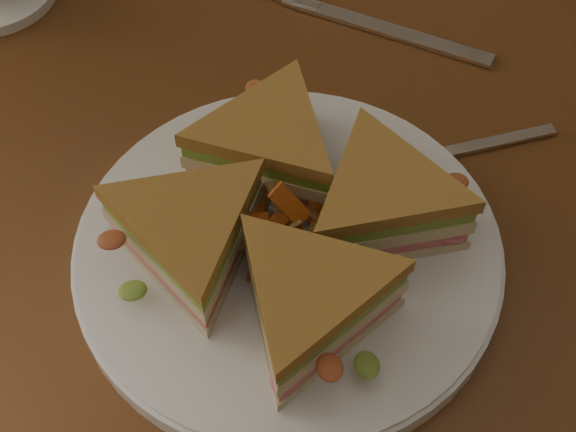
% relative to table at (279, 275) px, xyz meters
% --- Properties ---
extents(table, '(1.20, 0.80, 0.75)m').
position_rel_table_xyz_m(table, '(0.00, 0.00, 0.00)').
color(table, '#3E200E').
rests_on(table, ground).
extents(plate, '(0.30, 0.30, 0.02)m').
position_rel_table_xyz_m(plate, '(0.02, -0.04, 0.11)').
color(plate, silver).
rests_on(plate, table).
extents(sandwich_wedges, '(0.29, 0.29, 0.06)m').
position_rel_table_xyz_m(sandwich_wedges, '(0.02, -0.04, 0.14)').
color(sandwich_wedges, beige).
rests_on(sandwich_wedges, plate).
extents(crisps_mound, '(0.09, 0.09, 0.05)m').
position_rel_table_xyz_m(crisps_mound, '(0.02, -0.04, 0.14)').
color(crisps_mound, '#C25518').
rests_on(crisps_mound, plate).
extents(spoon, '(0.16, 0.11, 0.01)m').
position_rel_table_xyz_m(spoon, '(0.08, 0.06, 0.10)').
color(spoon, silver).
rests_on(spoon, table).
extents(knife, '(0.21, 0.05, 0.00)m').
position_rel_table_xyz_m(knife, '(0.02, 0.22, 0.10)').
color(knife, silver).
rests_on(knife, table).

